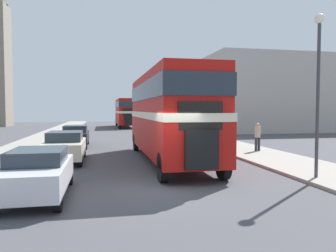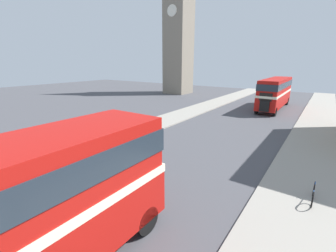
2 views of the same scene
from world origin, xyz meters
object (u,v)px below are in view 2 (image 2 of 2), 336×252
(bicycle_on_pavement, at_px, (313,194))
(church_tower, at_px, (179,17))
(car_parked_far, at_px, (101,152))
(bus_distant, at_px, (275,91))

(bicycle_on_pavement, height_order, church_tower, church_tower)
(car_parked_far, distance_m, church_tower, 36.70)
(bicycle_on_pavement, bearing_deg, church_tower, 131.94)
(bus_distant, bearing_deg, car_parked_far, -101.82)
(bus_distant, relative_size, church_tower, 0.39)
(bus_distant, xyz_separation_m, bicycle_on_pavement, (5.87, -21.92, -1.94))
(bicycle_on_pavement, distance_m, church_tower, 40.37)
(church_tower, bearing_deg, car_parked_far, -65.20)
(bus_distant, distance_m, bicycle_on_pavement, 22.77)
(bus_distant, distance_m, car_parked_far, 25.26)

